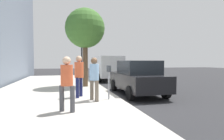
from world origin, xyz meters
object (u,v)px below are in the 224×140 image
Objects in this scene: parking_meter at (109,75)px; pedestrian_bystander at (67,80)px; traffic_signal at (83,52)px; parked_van_far at (105,67)px; parking_officer at (79,73)px; pedestrian_at_meter at (94,75)px; parked_sedan_near at (137,77)px; street_tree at (85,29)px.

parking_meter is 2.28m from pedestrian_bystander.
parking_meter is 0.39× the size of traffic_signal.
parking_officer is at bearing 160.10° from parked_van_far.
parked_van_far is at bearing 52.34° from pedestrian_at_meter.
pedestrian_bystander is at bearing 161.45° from parked_van_far.
parked_van_far is at bearing 97.42° from parking_officer.
traffic_signal reaches higher than pedestrian_bystander.
street_tree is (2.73, 2.41, 2.88)m from parked_sedan_near.
parking_officer is 0.37× the size of street_tree.
pedestrian_at_meter reaches higher than parked_sedan_near.
pedestrian_at_meter is at bearing -31.64° from parking_officer.
pedestrian_bystander is at bearing 168.25° from street_tree.
pedestrian_bystander is 4.75m from parked_sedan_near.
parked_van_far is at bearing -0.00° from parked_sedan_near.
pedestrian_bystander is 11.36m from parked_van_far.
pedestrian_at_meter reaches higher than pedestrian_bystander.
street_tree is (4.38, -0.13, 2.61)m from pedestrian_at_meter.
traffic_signal is (-0.77, 2.15, 1.32)m from parked_van_far.
parked_sedan_near is at bearing -50.77° from parking_meter.
pedestrian_bystander is at bearing 130.38° from parked_sedan_near.
traffic_signal is at bearing -3.54° from street_tree.
street_tree reaches higher than parking_officer.
pedestrian_bystander is 0.39× the size of parked_sedan_near.
parked_van_far is at bearing 13.04° from pedestrian_bystander.
pedestrian_at_meter is 5.10m from street_tree.
parking_officer is 3.18m from parked_sedan_near.
parking_officer reaches higher than parked_sedan_near.
street_tree reaches higher than parked_sedan_near.
street_tree reaches higher than parked_van_far.
parked_sedan_near is at bearing 180.00° from parked_van_far.
parking_meter is 0.27× the size of parked_van_far.
parking_officer reaches higher than pedestrian_bystander.
parking_officer is at bearing 173.20° from traffic_signal.
parking_officer is (0.79, 1.16, 0.07)m from parking_meter.
pedestrian_bystander is 2.37m from parking_officer.
parked_van_far reaches higher than pedestrian_bystander.
traffic_signal is (10.00, -1.47, 1.41)m from pedestrian_bystander.
pedestrian_at_meter is at bearing 123.11° from parked_sedan_near.
street_tree is at bearing 154.15° from parked_van_far.
street_tree is (5.80, -1.21, 2.61)m from pedestrian_bystander.
parked_sedan_near is (1.56, -1.91, -0.27)m from parking_meter.
traffic_signal is (6.92, 2.15, 1.68)m from parked_sedan_near.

